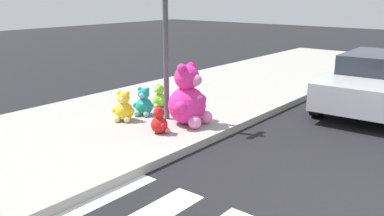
{
  "coord_description": "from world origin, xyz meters",
  "views": [
    {
      "loc": [
        -5.14,
        -1.26,
        2.68
      ],
      "look_at": [
        0.85,
        3.6,
        0.55
      ],
      "focal_mm": 38.57,
      "sensor_mm": 36.0,
      "label": 1
    }
  ],
  "objects_px": {
    "plush_yellow": "(124,109)",
    "plush_red": "(160,122)",
    "plush_lime": "(159,98)",
    "plush_pink_large": "(189,100)",
    "car_silver": "(378,81)",
    "sign_pole": "(166,37)",
    "plush_teal": "(144,104)"
  },
  "relations": [
    {
      "from": "plush_pink_large",
      "to": "plush_teal",
      "type": "height_order",
      "value": "plush_pink_large"
    },
    {
      "from": "plush_pink_large",
      "to": "plush_yellow",
      "type": "xyz_separation_m",
      "value": [
        -0.67,
        1.18,
        -0.25
      ]
    },
    {
      "from": "plush_pink_large",
      "to": "plush_red",
      "type": "distance_m",
      "value": 0.83
    },
    {
      "from": "sign_pole",
      "to": "plush_teal",
      "type": "distance_m",
      "value": 1.56
    },
    {
      "from": "plush_yellow",
      "to": "plush_red",
      "type": "height_order",
      "value": "plush_yellow"
    },
    {
      "from": "plush_lime",
      "to": "plush_red",
      "type": "height_order",
      "value": "plush_lime"
    },
    {
      "from": "plush_lime",
      "to": "plush_teal",
      "type": "relative_size",
      "value": 0.88
    },
    {
      "from": "plush_yellow",
      "to": "plush_pink_large",
      "type": "bearing_deg",
      "value": -60.43
    },
    {
      "from": "car_silver",
      "to": "sign_pole",
      "type": "bearing_deg",
      "value": 143.46
    },
    {
      "from": "sign_pole",
      "to": "plush_red",
      "type": "bearing_deg",
      "value": -145.59
    },
    {
      "from": "sign_pole",
      "to": "plush_teal",
      "type": "xyz_separation_m",
      "value": [
        -0.12,
        0.57,
        -1.45
      ]
    },
    {
      "from": "plush_pink_large",
      "to": "plush_lime",
      "type": "bearing_deg",
      "value": 67.29
    },
    {
      "from": "sign_pole",
      "to": "car_silver",
      "type": "relative_size",
      "value": 0.74
    },
    {
      "from": "plush_pink_large",
      "to": "plush_lime",
      "type": "relative_size",
      "value": 2.31
    },
    {
      "from": "plush_yellow",
      "to": "plush_red",
      "type": "xyz_separation_m",
      "value": [
        -0.1,
        -1.12,
        -0.04
      ]
    },
    {
      "from": "plush_red",
      "to": "car_silver",
      "type": "distance_m",
      "value": 5.51
    },
    {
      "from": "plush_red",
      "to": "plush_yellow",
      "type": "bearing_deg",
      "value": 84.73
    },
    {
      "from": "plush_lime",
      "to": "plush_yellow",
      "type": "bearing_deg",
      "value": -172.39
    },
    {
      "from": "plush_red",
      "to": "car_silver",
      "type": "bearing_deg",
      "value": -27.31
    },
    {
      "from": "plush_pink_large",
      "to": "car_silver",
      "type": "bearing_deg",
      "value": -30.94
    },
    {
      "from": "plush_yellow",
      "to": "plush_red",
      "type": "bearing_deg",
      "value": -95.27
    },
    {
      "from": "plush_pink_large",
      "to": "plush_lime",
      "type": "xyz_separation_m",
      "value": [
        0.56,
        1.35,
        -0.28
      ]
    },
    {
      "from": "plush_lime",
      "to": "plush_teal",
      "type": "distance_m",
      "value": 0.72
    },
    {
      "from": "plush_pink_large",
      "to": "car_silver",
      "type": "xyz_separation_m",
      "value": [
        4.11,
        -2.47,
        0.05
      ]
    },
    {
      "from": "car_silver",
      "to": "plush_red",
      "type": "bearing_deg",
      "value": 152.69
    },
    {
      "from": "sign_pole",
      "to": "plush_teal",
      "type": "height_order",
      "value": "sign_pole"
    },
    {
      "from": "sign_pole",
      "to": "plush_lime",
      "type": "distance_m",
      "value": 1.76
    },
    {
      "from": "plush_lime",
      "to": "plush_yellow",
      "type": "distance_m",
      "value": 1.25
    },
    {
      "from": "plush_pink_large",
      "to": "plush_red",
      "type": "xyz_separation_m",
      "value": [
        -0.78,
        0.06,
        -0.29
      ]
    },
    {
      "from": "sign_pole",
      "to": "plush_yellow",
      "type": "xyz_separation_m",
      "value": [
        -0.67,
        0.6,
        -1.45
      ]
    },
    {
      "from": "plush_teal",
      "to": "plush_red",
      "type": "relative_size",
      "value": 1.18
    },
    {
      "from": "sign_pole",
      "to": "plush_yellow",
      "type": "distance_m",
      "value": 1.7
    }
  ]
}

